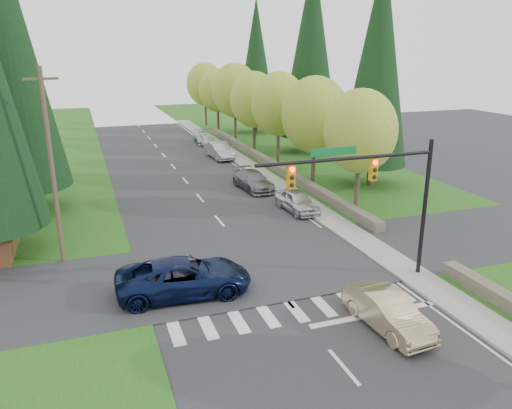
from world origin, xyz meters
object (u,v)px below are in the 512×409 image
parked_car_d (207,140)px  parked_car_e (203,137)px  sedan_champagne (388,312)px  suv_navy (184,277)px  parked_car_a (297,201)px  parked_car_c (220,151)px  parked_car_b (253,180)px

parked_car_d → parked_car_e: bearing=85.6°
sedan_champagne → suv_navy: suv_navy is taller
suv_navy → parked_car_a: bearing=-42.2°
suv_navy → parked_car_c: (9.33, 27.73, -0.04)m
parked_car_a → parked_car_e: bearing=85.7°
suv_navy → parked_car_d: 36.27m
sedan_champagne → parked_car_b: (1.66, 21.26, -0.01)m
parked_car_e → parked_car_c: bearing=-88.2°
sedan_champagne → parked_car_d: (2.70, 40.47, -0.07)m
parked_car_a → parked_car_e: (0.00, 27.27, -0.06)m
parked_car_a → parked_car_d: size_ratio=1.10×
parked_car_d → parked_car_b: bearing=-97.5°
sedan_champagne → parked_car_d: sedan_champagne is taller
parked_car_b → parked_car_c: parked_car_c is taller
parked_car_c → parked_car_d: bearing=82.6°
sedan_champagne → parked_car_c: bearing=81.9°
parked_car_b → parked_car_d: 19.24m
parked_car_a → parked_car_c: size_ratio=0.87×
sedan_champagne → parked_car_e: bearing=82.1°
suv_navy → parked_car_a: 13.61m
suv_navy → parked_car_c: 29.26m
suv_navy → parked_car_b: (8.76, 15.71, -0.13)m
suv_navy → parked_car_c: bearing=-14.7°
sedan_champagne → parked_car_b: sedan_champagne is taller
parked_car_d → parked_car_e: 1.79m
parked_car_b → parked_car_e: size_ratio=1.09×
parked_car_b → parked_car_e: 21.03m
parked_car_c → parked_car_b: bearing=-96.4°
sedan_champagne → parked_car_e: size_ratio=0.97×
suv_navy → parked_car_d: size_ratio=1.57×
parked_car_c → parked_car_e: size_ratio=1.07×
parked_car_d → parked_car_e: parked_car_e is taller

